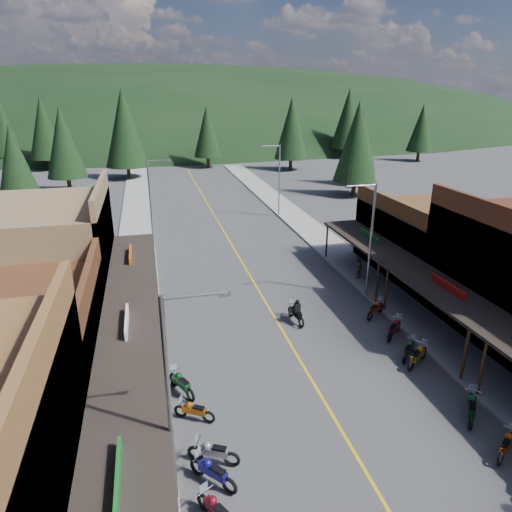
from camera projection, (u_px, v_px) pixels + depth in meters
ground at (309, 376)px, 23.18m from camera, size 220.00×220.00×0.00m
centerline at (234, 249)px, 41.43m from camera, size 0.15×90.00×0.01m
sidewalk_west at (136, 256)px, 39.50m from camera, size 3.40×94.00×0.15m
sidewalk_east at (324, 241)px, 43.31m from camera, size 3.40×94.00×0.15m
shop_west_2 at (14, 349)px, 20.85m from camera, size 10.90×9.00×6.20m
shop_west_3 at (48, 258)px, 29.26m from camera, size 10.90×10.20×8.20m
shop_east_3 at (428, 241)px, 35.63m from camera, size 10.90×10.20×6.20m
streetlight_0 at (173, 395)px, 14.65m from camera, size 2.16×0.18×8.00m
streetlight_1 at (152, 200)px, 40.20m from camera, size 2.16×0.18×8.00m
streetlight_2 at (369, 236)px, 30.47m from camera, size 2.16×0.18×8.00m
streetlight_3 at (278, 177)px, 50.54m from camera, size 2.16×0.18×8.00m
ridge_hill at (166, 134)px, 146.37m from camera, size 310.00×140.00×60.00m
pine_1 at (44, 128)px, 79.30m from camera, size 5.88×5.88×12.50m
pine_2 at (124, 128)px, 71.16m from camera, size 6.72×6.72×14.00m
pine_3 at (207, 131)px, 82.04m from camera, size 5.04×5.04×11.00m
pine_4 at (292, 128)px, 79.37m from camera, size 5.88×5.88×12.50m
pine_5 at (348, 118)px, 93.57m from camera, size 6.72×6.72×14.00m
pine_6 at (421, 128)px, 89.42m from camera, size 5.04×5.04×11.00m
pine_7 at (3, 126)px, 83.02m from camera, size 5.88×5.88×12.50m
pine_8 at (14, 160)px, 52.80m from camera, size 4.48×4.48×10.00m
pine_9 at (361, 141)px, 67.30m from camera, size 4.93×4.93×10.80m
pine_10 at (63, 142)px, 62.52m from camera, size 5.38×5.38×11.60m
pine_11 at (357, 141)px, 59.76m from camera, size 5.82×5.82×12.40m
bike_west_4 at (217, 510)px, 15.10m from camera, size 1.65×2.13×1.18m
bike_west_5 at (213, 471)px, 16.63m from camera, size 1.95×2.04×1.21m
bike_west_6 at (213, 451)px, 17.57m from camera, size 2.16×1.52×1.18m
bike_west_7 at (194, 410)px, 19.90m from camera, size 1.94×1.49×1.08m
bike_west_8 at (181, 383)px, 21.62m from camera, size 1.59×2.25×1.23m
bike_east_5 at (507, 444)px, 17.97m from camera, size 1.96×1.62×1.10m
bike_east_6 at (472, 406)px, 20.01m from camera, size 1.88×2.16×1.24m
bike_east_7 at (418, 355)px, 23.88m from camera, size 2.17×1.81×1.22m
bike_east_8 at (409, 349)px, 24.56m from camera, size 1.81×1.73×1.08m
bike_east_9 at (394, 328)px, 26.59m from camera, size 2.03×1.95×1.21m
bike_east_10 at (376, 308)px, 28.99m from camera, size 2.03×1.76×1.16m
rider_on_bike at (296, 312)px, 28.31m from camera, size 0.96×2.19×1.62m
pedestrian_east_b at (357, 267)px, 34.47m from camera, size 0.99×0.92×1.78m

